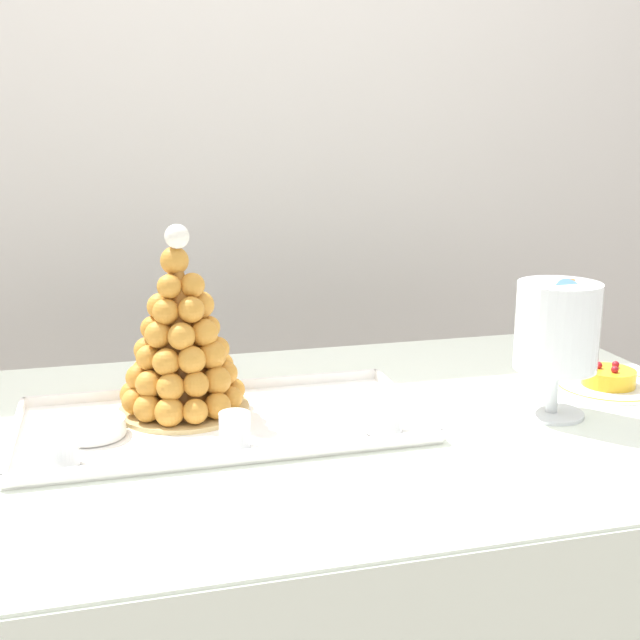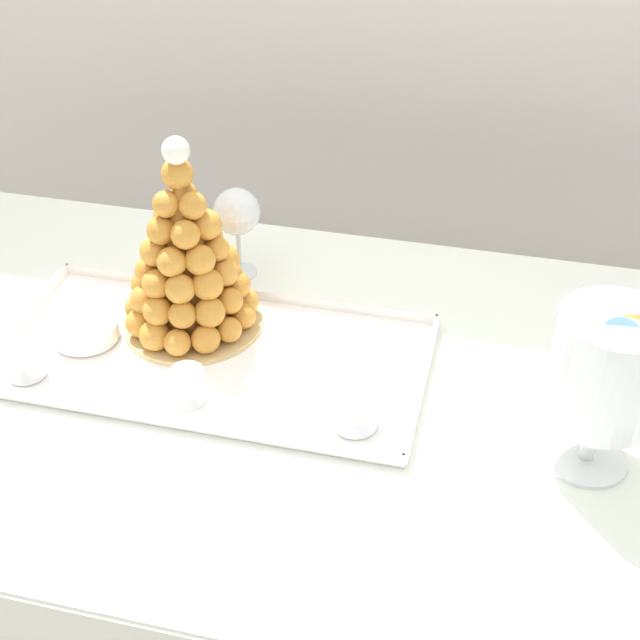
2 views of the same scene
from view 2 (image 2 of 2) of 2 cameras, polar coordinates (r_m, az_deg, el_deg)
The scene contains 9 objects.
buffet_table at distance 1.38m, azimuth -1.97°, elevation -6.56°, with size 1.54×0.90×0.76m.
serving_tray at distance 1.37m, azimuth -7.00°, elevation -2.28°, with size 0.66×0.34×0.02m.
croquembouche at distance 1.37m, azimuth -8.64°, elevation 3.84°, with size 0.22×0.22×0.32m.
dessert_cup_left at distance 1.38m, azimuth -18.57°, elevation -2.59°, with size 0.06×0.06×0.05m.
dessert_cup_mid_left at distance 1.27m, azimuth -8.55°, elevation -4.31°, with size 0.05×0.05×0.06m.
dessert_cup_centre at distance 1.22m, azimuth 2.30°, elevation -5.91°, with size 0.06×0.06×0.05m.
creme_brulee_ramekin at distance 1.43m, azimuth -14.93°, elevation -0.64°, with size 0.10×0.10×0.03m.
macaron_goblet at distance 1.15m, azimuth 18.07°, elevation -3.09°, with size 0.14×0.14×0.25m.
wine_glass at distance 1.51m, azimuth -5.42°, elevation 6.88°, with size 0.08×0.08×0.16m.
Camera 2 is at (0.29, -0.98, 1.60)m, focal length 49.41 mm.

